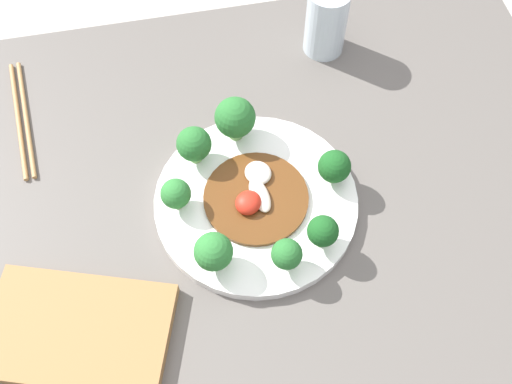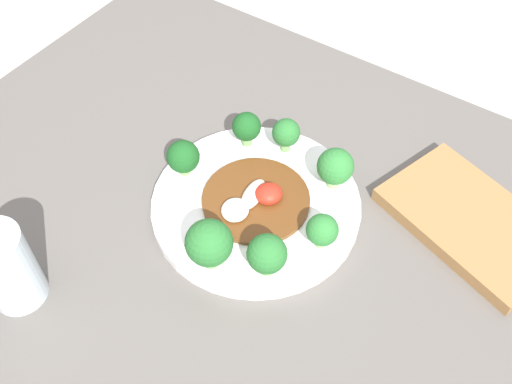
# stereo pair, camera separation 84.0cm
# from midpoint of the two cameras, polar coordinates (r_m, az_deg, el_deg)

# --- Properties ---
(table) EXTENTS (1.03, 0.76, 0.73)m
(table) POSITION_cam_midpoint_polar(r_m,az_deg,el_deg) (1.08, -9.17, -33.56)
(table) COLOR #5B5651
(table) RESTS_ON ground_plane
(plate) EXTENTS (0.29, 0.29, 0.02)m
(plate) POSITION_cam_midpoint_polar(r_m,az_deg,el_deg) (0.72, -13.30, -29.38)
(plate) COLOR white
(plate) RESTS_ON table
(broccoli_southeast) EXTENTS (0.04, 0.04, 0.06)m
(broccoli_southeast) POSITION_cam_midpoint_polar(r_m,az_deg,el_deg) (0.70, -13.73, -20.01)
(broccoli_southeast) COLOR #70A356
(broccoli_southeast) RESTS_ON plate
(broccoli_north) EXTENTS (0.06, 0.06, 0.07)m
(broccoli_north) POSITION_cam_midpoint_polar(r_m,az_deg,el_deg) (0.67, -21.58, -35.94)
(broccoli_north) COLOR #70A356
(broccoli_north) RESTS_ON plate
(broccoli_south) EXTENTS (0.04, 0.04, 0.05)m
(broccoli_south) POSITION_cam_midpoint_polar(r_m,az_deg,el_deg) (0.69, -9.01, -21.22)
(broccoli_south) COLOR #70A356
(broccoli_south) RESTS_ON plate
(broccoli_southwest) EXTENTS (0.05, 0.05, 0.06)m
(broccoli_southwest) POSITION_cam_midpoint_polar(r_m,az_deg,el_deg) (0.66, -3.59, -26.86)
(broccoli_southwest) COLOR #89B76B
(broccoli_southwest) RESTS_ON plate
(broccoli_east) EXTENTS (0.05, 0.05, 0.05)m
(broccoli_east) POSITION_cam_midpoint_polar(r_m,az_deg,el_deg) (0.72, -21.53, -23.26)
(broccoli_east) COLOR #7AAD5B
(broccoli_east) RESTS_ON plate
(broccoli_west) EXTENTS (0.04, 0.04, 0.05)m
(broccoli_west) POSITION_cam_midpoint_polar(r_m,az_deg,el_deg) (0.66, -6.50, -35.35)
(broccoli_west) COLOR #89B76B
(broccoli_west) RESTS_ON plate
(broccoli_northwest) EXTENTS (0.05, 0.05, 0.06)m
(broccoli_northwest) POSITION_cam_midpoint_polar(r_m,az_deg,el_deg) (0.66, -14.51, -38.10)
(broccoli_northwest) COLOR #7AAD5B
(broccoli_northwest) RESTS_ON plate
(stirfry_center) EXTENTS (0.15, 0.15, 0.03)m
(stirfry_center) POSITION_cam_midpoint_polar(r_m,az_deg,el_deg) (0.70, -13.62, -29.29)
(stirfry_center) COLOR #5B3314
(stirfry_center) RESTS_ON plate
(drinking_glass) EXTENTS (0.07, 0.07, 0.12)m
(drinking_glass) POSITION_cam_midpoint_polar(r_m,az_deg,el_deg) (0.78, -41.80, -32.91)
(drinking_glass) COLOR silver
(drinking_glass) RESTS_ON table
(cutting_board) EXTENTS (0.26, 0.21, 0.02)m
(cutting_board) POSITION_cam_midpoint_polar(r_m,az_deg,el_deg) (0.71, 13.83, -31.59)
(cutting_board) COLOR olive
(cutting_board) RESTS_ON table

